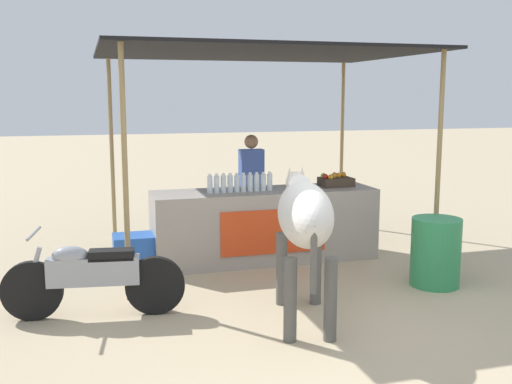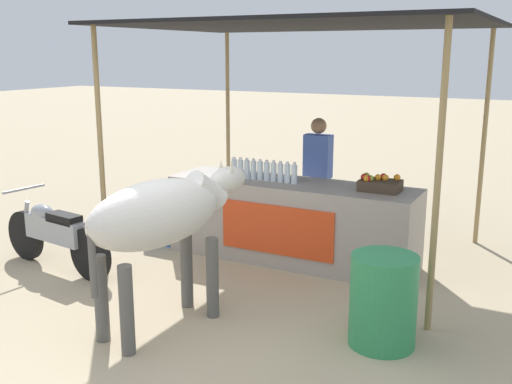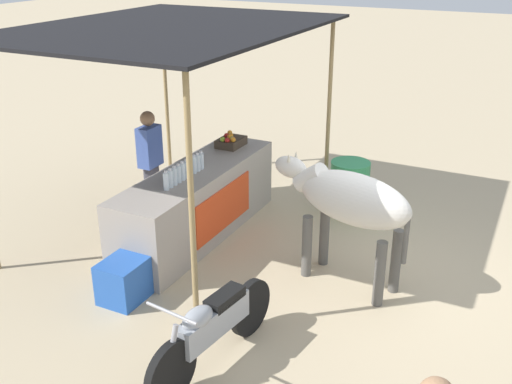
{
  "view_description": "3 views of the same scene",
  "coord_description": "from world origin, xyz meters",
  "px_view_note": "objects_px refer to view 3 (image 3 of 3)",
  "views": [
    {
      "loc": [
        -2.3,
        -5.34,
        2.2
      ],
      "look_at": [
        -0.34,
        1.45,
        1.06
      ],
      "focal_mm": 42.0,
      "sensor_mm": 36.0,
      "label": 1
    },
    {
      "loc": [
        2.85,
        -4.11,
        2.46
      ],
      "look_at": [
        0.07,
        1.17,
        1.06
      ],
      "focal_mm": 42.0,
      "sensor_mm": 36.0,
      "label": 2
    },
    {
      "loc": [
        -6.25,
        -1.79,
        3.76
      ],
      "look_at": [
        -0.41,
        1.11,
        1.0
      ],
      "focal_mm": 42.0,
      "sensor_mm": 36.0,
      "label": 3
    }
  ],
  "objects_px": {
    "stall_counter": "(198,203)",
    "vendor_behind_counter": "(151,168)",
    "fruit_crate": "(231,141)",
    "motorcycle_parked": "(212,327)",
    "cooler_box": "(126,279)",
    "water_barrel": "(349,188)",
    "cow": "(349,201)"
  },
  "relations": [
    {
      "from": "fruit_crate",
      "to": "water_barrel",
      "type": "distance_m",
      "value": 1.86
    },
    {
      "from": "stall_counter",
      "to": "cow",
      "type": "relative_size",
      "value": 1.62
    },
    {
      "from": "fruit_crate",
      "to": "cooler_box",
      "type": "distance_m",
      "value": 2.86
    },
    {
      "from": "fruit_crate",
      "to": "cooler_box",
      "type": "relative_size",
      "value": 0.73
    },
    {
      "from": "fruit_crate",
      "to": "cow",
      "type": "height_order",
      "value": "cow"
    },
    {
      "from": "stall_counter",
      "to": "cooler_box",
      "type": "bearing_deg",
      "value": -176.73
    },
    {
      "from": "motorcycle_parked",
      "to": "water_barrel",
      "type": "bearing_deg",
      "value": -0.78
    },
    {
      "from": "vendor_behind_counter",
      "to": "water_barrel",
      "type": "xyz_separation_m",
      "value": [
        1.57,
        -2.36,
        -0.45
      ]
    },
    {
      "from": "vendor_behind_counter",
      "to": "cow",
      "type": "relative_size",
      "value": 0.89
    },
    {
      "from": "fruit_crate",
      "to": "cow",
      "type": "distance_m",
      "value": 2.59
    },
    {
      "from": "stall_counter",
      "to": "vendor_behind_counter",
      "type": "height_order",
      "value": "vendor_behind_counter"
    },
    {
      "from": "stall_counter",
      "to": "motorcycle_parked",
      "type": "distance_m",
      "value": 2.76
    },
    {
      "from": "vendor_behind_counter",
      "to": "cow",
      "type": "height_order",
      "value": "vendor_behind_counter"
    },
    {
      "from": "water_barrel",
      "to": "cow",
      "type": "relative_size",
      "value": 0.43
    },
    {
      "from": "stall_counter",
      "to": "cow",
      "type": "height_order",
      "value": "cow"
    },
    {
      "from": "vendor_behind_counter",
      "to": "water_barrel",
      "type": "distance_m",
      "value": 2.87
    },
    {
      "from": "cooler_box",
      "to": "motorcycle_parked",
      "type": "bearing_deg",
      "value": -111.57
    },
    {
      "from": "stall_counter",
      "to": "motorcycle_parked",
      "type": "height_order",
      "value": "stall_counter"
    },
    {
      "from": "motorcycle_parked",
      "to": "cow",
      "type": "bearing_deg",
      "value": -17.18
    },
    {
      "from": "vendor_behind_counter",
      "to": "cooler_box",
      "type": "relative_size",
      "value": 2.75
    },
    {
      "from": "stall_counter",
      "to": "motorcycle_parked",
      "type": "xyz_separation_m",
      "value": [
        -2.28,
        -1.56,
        -0.05
      ]
    },
    {
      "from": "vendor_behind_counter",
      "to": "cow",
      "type": "xyz_separation_m",
      "value": [
        -0.29,
        -2.93,
        0.18
      ]
    },
    {
      "from": "fruit_crate",
      "to": "motorcycle_parked",
      "type": "distance_m",
      "value": 3.74
    },
    {
      "from": "fruit_crate",
      "to": "motorcycle_parked",
      "type": "xyz_separation_m",
      "value": [
        -3.32,
        -1.61,
        -0.61
      ]
    },
    {
      "from": "stall_counter",
      "to": "cow",
      "type": "distance_m",
      "value": 2.27
    },
    {
      "from": "stall_counter",
      "to": "fruit_crate",
      "type": "height_order",
      "value": "fruit_crate"
    },
    {
      "from": "stall_counter",
      "to": "water_barrel",
      "type": "distance_m",
      "value": 2.27
    },
    {
      "from": "cooler_box",
      "to": "motorcycle_parked",
      "type": "height_order",
      "value": "motorcycle_parked"
    },
    {
      "from": "cow",
      "to": "stall_counter",
      "type": "bearing_deg",
      "value": 83.12
    },
    {
      "from": "cooler_box",
      "to": "vendor_behind_counter",
      "type": "bearing_deg",
      "value": 26.21
    },
    {
      "from": "cooler_box",
      "to": "cow",
      "type": "bearing_deg",
      "value": -55.4
    },
    {
      "from": "cow",
      "to": "water_barrel",
      "type": "bearing_deg",
      "value": 17.06
    }
  ]
}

